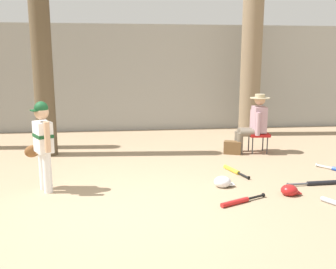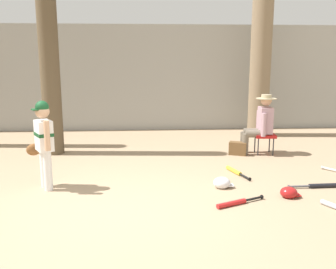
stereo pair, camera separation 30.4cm
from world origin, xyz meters
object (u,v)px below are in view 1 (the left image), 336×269
object	(u,v)px
folding_stool	(258,135)
batting_helmet_red	(289,190)
bat_yellow_trainer	(233,170)
bat_red_barrel	(238,201)
handbag_beside_stool	(233,148)
tree_behind_spectator	(252,45)
young_ballplayer	(42,141)
tree_near_player	(41,43)
bat_black_composite	(318,183)
seated_spectator	(254,122)
batting_helmet_white	(223,182)

from	to	relation	value
folding_stool	batting_helmet_red	size ratio (longest dim) A/B	1.53
bat_yellow_trainer	bat_red_barrel	size ratio (longest dim) A/B	0.99
batting_helmet_red	handbag_beside_stool	bearing A→B (deg)	92.88
tree_behind_spectator	young_ballplayer	size ratio (longest dim) A/B	3.89
tree_near_player	tree_behind_spectator	distance (m)	4.96
young_ballplayer	bat_red_barrel	size ratio (longest dim) A/B	1.85
bat_black_composite	tree_behind_spectator	bearing A→B (deg)	86.40
folding_stool	seated_spectator	bearing A→B (deg)	175.71
tree_behind_spectator	bat_yellow_trainer	world-z (taller)	tree_behind_spectator
bat_black_composite	batting_helmet_red	size ratio (longest dim) A/B	2.86
seated_spectator	bat_black_composite	world-z (taller)	seated_spectator
handbag_beside_stool	bat_black_composite	distance (m)	2.17
bat_red_barrel	batting_helmet_white	size ratio (longest dim) A/B	2.32
folding_stool	bat_black_composite	size ratio (longest dim) A/B	0.53
young_ballplayer	bat_yellow_trainer	bearing A→B (deg)	10.45
bat_red_barrel	batting_helmet_red	bearing A→B (deg)	15.95
young_ballplayer	batting_helmet_white	xyz separation A→B (m)	(2.61, -0.14, -0.67)
bat_yellow_trainer	tree_near_player	bearing A→B (deg)	154.30
tree_behind_spectator	bat_red_barrel	bearing A→B (deg)	-110.16
young_ballplayer	bat_red_barrel	xyz separation A→B (m)	(2.64, -0.83, -0.71)
bat_red_barrel	folding_stool	bearing A→B (deg)	65.19
batting_helmet_white	seated_spectator	bearing A→B (deg)	59.63
young_ballplayer	batting_helmet_white	distance (m)	2.70
tree_near_player	batting_helmet_red	distance (m)	5.17
handbag_beside_stool	bat_red_barrel	xyz separation A→B (m)	(-0.69, -2.62, -0.10)
folding_stool	batting_helmet_red	bearing A→B (deg)	-99.96
tree_behind_spectator	young_ballplayer	bearing A→B (deg)	-139.01
seated_spectator	bat_black_composite	distance (m)	2.21
tree_near_player	tree_behind_spectator	bearing A→B (deg)	18.71
tree_behind_spectator	batting_helmet_red	distance (m)	4.94
bat_red_barrel	tree_near_player	bearing A→B (deg)	135.20
seated_spectator	tree_behind_spectator	bearing A→B (deg)	74.06
bat_yellow_trainer	bat_black_composite	xyz separation A→B (m)	(1.09, -0.79, 0.00)
tree_behind_spectator	bat_black_composite	bearing A→B (deg)	-93.60
folding_stool	bat_black_composite	bearing A→B (deg)	-84.79
tree_near_player	bat_black_composite	size ratio (longest dim) A/B	6.30
tree_behind_spectator	seated_spectator	bearing A→B (deg)	-105.94
bat_yellow_trainer	batting_helmet_red	distance (m)	1.24
seated_spectator	bat_red_barrel	distance (m)	2.98
tree_near_player	handbag_beside_stool	bearing A→B (deg)	-5.73
folding_stool	handbag_beside_stool	bearing A→B (deg)	-173.67
bat_red_barrel	handbag_beside_stool	bearing A→B (deg)	75.27
folding_stool	seated_spectator	xyz separation A→B (m)	(-0.10, 0.01, 0.28)
tree_near_player	batting_helmet_red	size ratio (longest dim) A/B	17.99
folding_stool	bat_yellow_trainer	size ratio (longest dim) A/B	0.61
tree_behind_spectator	bat_yellow_trainer	xyz separation A→B (m)	(-1.34, -3.21, -2.19)
folding_stool	bat_black_composite	xyz separation A→B (m)	(0.19, -2.10, -0.33)
seated_spectator	batting_helmet_white	xyz separation A→B (m)	(-1.17, -2.00, -0.57)
bat_yellow_trainer	bat_red_barrel	distance (m)	1.42
bat_black_composite	batting_helmet_white	distance (m)	1.47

